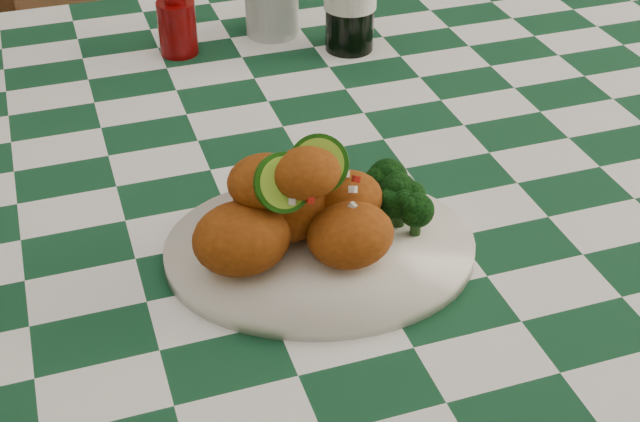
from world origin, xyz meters
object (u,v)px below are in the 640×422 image
object	(u,v)px
dining_table	(231,413)
fried_chicken_pile	(303,199)
ketchup_bottle	(176,12)
plate	(320,250)
wooden_chair_right	(373,85)

from	to	relation	value
dining_table	fried_chicken_pile	distance (m)	0.50
dining_table	ketchup_bottle	world-z (taller)	ketchup_bottle
fried_chicken_pile	ketchup_bottle	xyz separation A→B (m)	(-0.02, 0.48, -0.01)
fried_chicken_pile	ketchup_bottle	world-z (taller)	fried_chicken_pile
dining_table	ketchup_bottle	distance (m)	0.54
plate	fried_chicken_pile	bearing A→B (deg)	180.00
dining_table	plate	bearing A→B (deg)	-70.35
dining_table	wooden_chair_right	size ratio (longest dim) A/B	1.79
plate	ketchup_bottle	size ratio (longest dim) A/B	2.50
fried_chicken_pile	wooden_chair_right	bearing A→B (deg)	64.34
dining_table	plate	size ratio (longest dim) A/B	5.62
ketchup_bottle	wooden_chair_right	world-z (taller)	wooden_chair_right
fried_chicken_pile	ketchup_bottle	bearing A→B (deg)	92.87
dining_table	plate	world-z (taller)	plate
ketchup_bottle	wooden_chair_right	distance (m)	0.71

